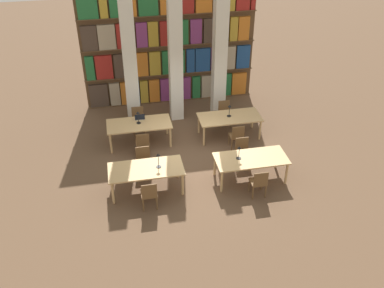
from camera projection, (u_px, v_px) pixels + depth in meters
ground_plane at (191, 160)px, 13.23m from camera, size 40.00×40.00×0.00m
bookshelf_bank at (168, 33)px, 15.13m from camera, size 6.28×0.35×5.50m
pillar_left at (128, 39)px, 13.58m from camera, size 0.44×0.44×6.00m
pillar_center at (175, 36)px, 13.83m from camera, size 0.44×0.44×6.00m
pillar_right at (220, 33)px, 14.07m from camera, size 0.44×0.44×6.00m
reading_table_0 at (146, 171)px, 11.66m from camera, size 2.05×0.95×0.75m
chair_0 at (149, 194)px, 11.14m from camera, size 0.42×0.40×0.88m
chair_1 at (143, 161)px, 12.39m from camera, size 0.42×0.40×0.88m
desk_lamp_0 at (158, 158)px, 11.51m from camera, size 0.14×0.14×0.45m
reading_table_1 at (251, 160)px, 12.07m from camera, size 2.05×0.95×0.75m
chair_2 at (259, 182)px, 11.55m from camera, size 0.42×0.40×0.88m
chair_3 at (243, 151)px, 12.80m from camera, size 0.42×0.40×0.88m
desk_lamp_1 at (239, 150)px, 11.86m from camera, size 0.14×0.14×0.41m
reading_table_2 at (139, 126)px, 13.66m from camera, size 2.05×0.95×0.75m
chair_4 at (143, 143)px, 13.15m from camera, size 0.42×0.40×0.88m
chair_5 at (138, 119)px, 14.40m from camera, size 0.42×0.40×0.88m
desk_lamp_2 at (138, 115)px, 13.48m from camera, size 0.14×0.14×0.43m
laptop at (140, 118)px, 13.84m from camera, size 0.32×0.22×0.21m
reading_table_3 at (230, 119)px, 14.03m from camera, size 2.05×0.95×0.75m
chair_6 at (237, 136)px, 13.52m from camera, size 0.42×0.40×0.88m
chair_7 at (225, 113)px, 14.77m from camera, size 0.42×0.40×0.88m
desk_lamp_3 at (229, 109)px, 13.86m from camera, size 0.14×0.14×0.42m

